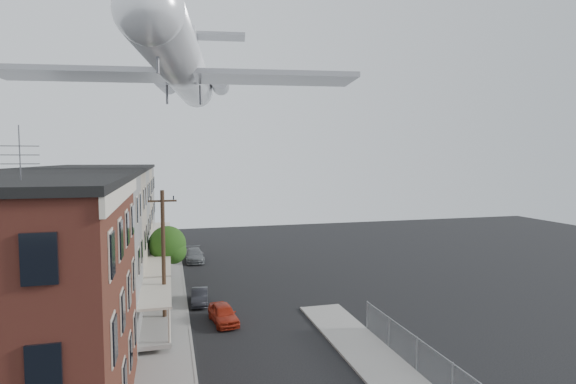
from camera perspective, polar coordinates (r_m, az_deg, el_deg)
name	(u,v)px	position (r m, az deg, el deg)	size (l,w,h in m)	color
sidewalk_left	(167,298)	(37.57, -15.14, -12.87)	(3.00, 62.00, 0.12)	gray
curb_left	(186,296)	(37.58, -12.87, -12.80)	(0.15, 62.00, 0.14)	gray
row_house_a	(50,260)	(29.82, -28.01, -7.65)	(11.98, 7.00, 10.30)	slate
row_house_b	(74,239)	(36.55, -25.53, -5.45)	(11.98, 7.00, 10.30)	slate
row_house_c	(90,226)	(43.37, -23.83, -3.92)	(11.98, 7.00, 10.30)	slate
row_house_d	(101,216)	(50.24, -22.60, -2.81)	(11.98, 7.00, 10.30)	slate
row_house_e	(110,209)	(57.14, -21.67, -1.97)	(11.98, 7.00, 10.30)	slate
chainlink_fence	(452,382)	(23.14, 20.15, -21.70)	(0.06, 18.06, 1.90)	gray
utility_pole	(163,256)	(30.60, -15.53, -7.88)	(1.80, 0.26, 9.00)	black
street_tree	(169,246)	(40.57, -14.89, -6.65)	(3.22, 3.20, 5.20)	black
car_near	(223,314)	(31.51, -8.22, -15.04)	(1.51, 3.74, 1.27)	#A82915
car_mid	(200,296)	(35.69, -11.15, -12.87)	(1.19, 3.42, 1.13)	black
car_far	(194,255)	(49.74, -11.81, -7.85)	(1.90, 4.67, 1.36)	slate
airplane	(183,67)	(36.59, -13.23, 15.23)	(25.84, 29.51, 8.49)	white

